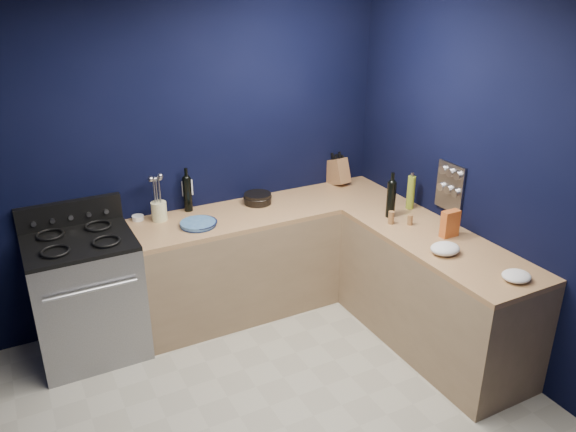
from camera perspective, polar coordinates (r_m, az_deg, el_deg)
floor at (r=3.93m, az=-0.37°, el=-20.52°), size 3.50×3.50×0.02m
wall_back at (r=4.69m, az=-10.35°, el=5.38°), size 3.50×0.02×2.60m
wall_right at (r=4.21m, az=21.42°, el=2.01°), size 0.02×3.50×2.60m
cab_back at (r=4.95m, az=-1.83°, el=-4.21°), size 2.30×0.63×0.86m
top_back at (r=4.76m, az=-1.90°, el=0.61°), size 2.30×0.63×0.04m
cab_right at (r=4.53m, az=14.38°, el=-7.76°), size 0.63×1.67×0.86m
top_right at (r=4.33m, az=14.96°, el=-2.63°), size 0.63×1.67×0.04m
gas_range at (r=4.56m, az=-19.49°, el=-7.82°), size 0.76×0.66×0.92m
oven_door at (r=4.29m, az=-18.76°, el=-9.92°), size 0.59×0.02×0.42m
cooktop at (r=4.34m, az=-20.31°, el=-2.42°), size 0.76×0.66×0.03m
backguard at (r=4.58m, az=-21.06°, el=0.22°), size 0.76×0.06×0.20m
spice_panel at (r=4.58m, az=15.96°, el=2.81°), size 0.02×0.28×0.38m
wall_outlet at (r=4.75m, az=-10.08°, el=2.78°), size 0.09×0.02×0.13m
plate_stack at (r=4.45m, az=-9.02°, el=-0.79°), size 0.29×0.29×0.03m
ramekin at (r=4.66m, az=-14.84°, el=-0.18°), size 0.12×0.12×0.04m
utensil_crock at (r=4.60m, az=-12.81°, el=0.47°), size 0.13×0.13×0.15m
wine_bottle_back at (r=4.71m, az=-10.05°, el=2.16°), size 0.08×0.08×0.29m
lemon_basket at (r=4.83m, az=-3.06°, el=1.77°), size 0.25×0.25×0.09m
knife_block at (r=5.29m, az=4.94°, el=4.48°), size 0.16×0.29×0.29m
wine_bottle_right at (r=4.60m, az=10.30°, el=1.63°), size 0.08×0.08×0.29m
oil_bottle at (r=4.79m, az=12.23°, el=2.32°), size 0.08×0.08×0.28m
spice_jar_near at (r=4.50m, az=10.32°, el=-0.16°), size 0.06×0.06×0.10m
spice_jar_far at (r=4.51m, az=12.15°, el=-0.37°), size 0.05×0.05×0.08m
crouton_bag at (r=4.36m, az=15.96°, el=-0.75°), size 0.14×0.07×0.20m
towel_front at (r=4.11m, az=15.50°, el=-3.17°), size 0.26×0.23×0.08m
towel_end at (r=3.92m, az=21.96°, el=-5.61°), size 0.22×0.21×0.06m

